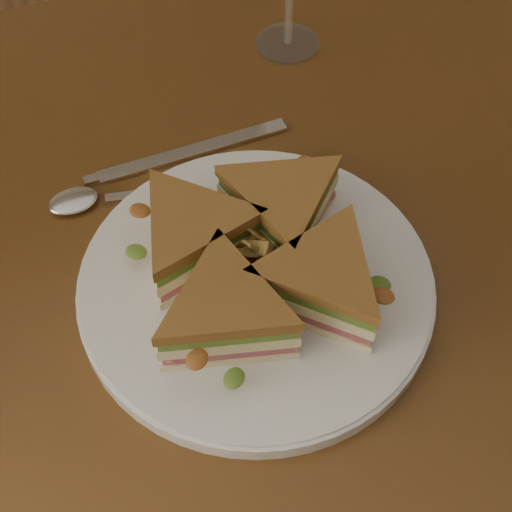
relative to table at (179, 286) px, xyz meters
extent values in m
plane|color=brown|center=(0.00, 0.00, -0.65)|extent=(6.00, 6.00, 0.00)
cube|color=#3D230E|center=(0.00, 0.00, 0.08)|extent=(1.20, 0.80, 0.04)
cylinder|color=#382210|center=(0.54, 0.34, -0.30)|extent=(0.06, 0.06, 0.71)
cylinder|color=white|center=(0.05, -0.10, 0.11)|extent=(0.31, 0.31, 0.02)
cube|color=silver|center=(0.02, 0.04, 0.10)|extent=(0.13, 0.04, 0.00)
ellipsoid|color=silver|center=(-0.08, 0.06, 0.10)|extent=(0.05, 0.03, 0.01)
cube|color=silver|center=(0.05, 0.08, 0.10)|extent=(0.20, 0.02, 0.00)
cube|color=silver|center=(-0.04, 0.08, 0.10)|extent=(0.05, 0.01, 0.00)
cylinder|color=white|center=(0.21, 0.21, 0.10)|extent=(0.07, 0.07, 0.00)
cylinder|color=white|center=(0.21, 0.21, 0.16)|extent=(0.01, 0.01, 0.11)
camera|label=1|loc=(-0.09, -0.42, 0.62)|focal=50.00mm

